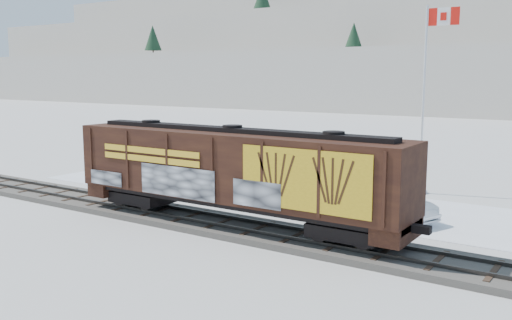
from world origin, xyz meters
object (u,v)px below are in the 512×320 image
Objects in this scene: car_white at (390,203)px; car_dark at (352,198)px; flagpole at (424,126)px; car_silver at (317,188)px; hopper_railcar at (233,169)px.

car_dark is (-2.11, 0.12, -0.03)m from car_white.
car_silver is at bearing -125.83° from flagpole.
hopper_railcar reaches higher than car_white.
car_white is (0.68, -7.08, -3.24)m from flagpole.
flagpole is at bearing -13.16° from car_dark.
flagpole reaches higher than hopper_railcar.
car_silver is 0.92× the size of car_white.
hopper_railcar is 1.52× the size of flagpole.
hopper_railcar reaches higher than car_dark.
car_white is (4.79, -1.39, 0.04)m from car_silver.
car_silver is (-4.11, -5.69, -3.28)m from flagpole.
hopper_railcar is 13.87m from flagpole.
hopper_railcar is 7.63m from car_silver.
flagpole is (4.60, 13.02, 1.23)m from hopper_railcar.
hopper_railcar is 3.45× the size of car_white.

